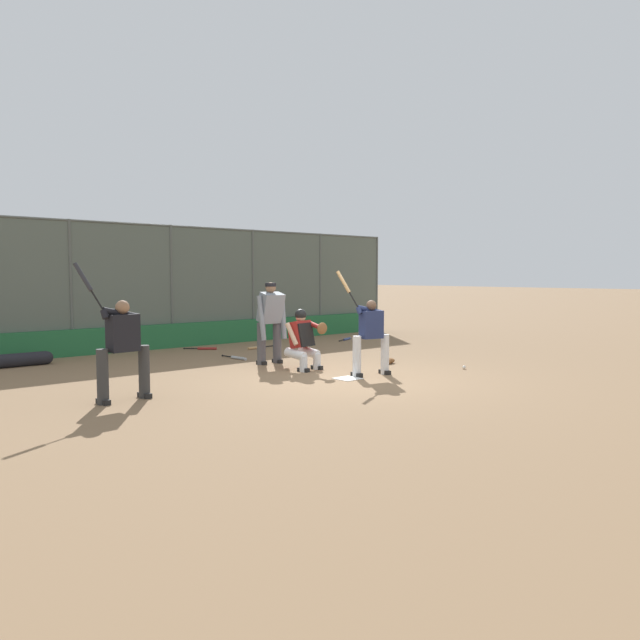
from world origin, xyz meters
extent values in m
plane|color=#846647|center=(0.00, 0.00, 0.00)|extent=(160.00, 160.00, 0.00)
cube|color=white|center=(0.00, 0.00, 0.01)|extent=(0.43, 0.43, 0.01)
cylinder|color=#515651|center=(-8.01, -6.83, 1.64)|extent=(0.08, 0.08, 3.29)
cylinder|color=#515651|center=(-5.34, -6.83, 1.64)|extent=(0.08, 0.08, 3.29)
cylinder|color=#515651|center=(-2.67, -6.83, 1.64)|extent=(0.08, 0.08, 3.29)
cylinder|color=#515651|center=(0.00, -6.83, 1.64)|extent=(0.08, 0.08, 3.29)
cylinder|color=#515651|center=(2.67, -6.83, 1.64)|extent=(0.08, 0.08, 3.29)
cube|color=#515B51|center=(0.00, -6.83, 1.64)|extent=(16.01, 0.01, 3.29)
cylinder|color=#515651|center=(0.00, -6.83, 3.26)|extent=(16.01, 0.06, 0.06)
cube|color=#236638|center=(0.00, -6.73, 0.32)|extent=(15.69, 0.18, 0.65)
cube|color=slate|center=(0.98, -8.86, 0.06)|extent=(11.21, 1.95, 0.12)
cube|color=slate|center=(0.98, -8.31, 0.22)|extent=(11.21, 0.55, 0.44)
cube|color=#B7BABC|center=(0.98, -8.31, 0.48)|extent=(11.21, 0.24, 0.08)
cube|color=slate|center=(0.98, -8.86, 0.38)|extent=(11.21, 0.55, 0.76)
cube|color=#B7BABC|center=(0.98, -8.86, 0.80)|extent=(11.21, 0.24, 0.08)
cube|color=slate|center=(0.98, -9.41, 0.54)|extent=(11.21, 0.55, 1.08)
cube|color=#B7BABC|center=(0.98, -9.41, 1.12)|extent=(11.21, 0.24, 0.08)
cylinder|color=silver|center=(-0.94, 0.08, 0.39)|extent=(0.16, 0.16, 0.79)
cube|color=black|center=(-0.94, 0.08, 0.04)|extent=(0.17, 0.30, 0.08)
cylinder|color=silver|center=(-0.30, -0.06, 0.39)|extent=(0.16, 0.16, 0.79)
cube|color=black|center=(-0.30, -0.06, 0.04)|extent=(0.17, 0.30, 0.08)
cube|color=navy|center=(-0.62, 0.01, 1.00)|extent=(0.47, 0.33, 0.54)
sphere|color=brown|center=(-0.62, 0.01, 1.37)|extent=(0.20, 0.20, 0.20)
cylinder|color=navy|center=(-0.62, -0.01, 1.28)|extent=(0.56, 0.25, 0.20)
cylinder|color=navy|center=(-0.36, -0.07, 1.28)|extent=(0.10, 0.14, 0.15)
sphere|color=black|center=(-0.36, -0.09, 1.33)|extent=(0.04, 0.04, 0.04)
cylinder|color=black|center=(-0.33, -0.18, 1.48)|extent=(0.10, 0.20, 0.30)
cylinder|color=tan|center=(-0.25, -0.38, 1.82)|extent=(0.18, 0.31, 0.44)
cylinder|color=silver|center=(-0.34, -1.28, 0.16)|extent=(0.16, 0.16, 0.32)
cylinder|color=silver|center=(-0.31, -1.48, 0.34)|extent=(0.27, 0.51, 0.25)
cube|color=black|center=(-0.34, -1.28, 0.04)|extent=(0.14, 0.27, 0.08)
cylinder|color=silver|center=(0.08, -1.20, 0.16)|extent=(0.16, 0.16, 0.32)
cylinder|color=silver|center=(0.12, -1.41, 0.34)|extent=(0.27, 0.51, 0.25)
cube|color=black|center=(0.08, -1.20, 0.04)|extent=(0.14, 0.27, 0.08)
cube|color=maroon|center=(-0.09, -1.49, 0.73)|extent=(0.52, 0.45, 0.58)
cube|color=black|center=(-0.11, -1.34, 0.73)|extent=(0.44, 0.21, 0.48)
sphere|color=tan|center=(-0.09, -1.49, 1.10)|extent=(0.22, 0.22, 0.22)
sphere|color=black|center=(-0.09, -1.49, 1.14)|extent=(0.24, 0.24, 0.24)
cylinder|color=maroon|center=(-0.30, -1.27, 0.91)|extent=(0.22, 0.57, 0.17)
ellipsoid|color=brown|center=(-0.24, -1.00, 0.88)|extent=(0.31, 0.15, 0.24)
cylinder|color=tan|center=(0.19, -1.44, 0.76)|extent=(0.15, 0.34, 0.47)
cylinder|color=#4C4C51|center=(-0.31, -2.59, 0.46)|extent=(0.19, 0.19, 0.92)
cube|color=black|center=(-0.31, -2.59, 0.04)|extent=(0.12, 0.28, 0.08)
cylinder|color=#4C4C51|center=(0.11, -2.60, 0.46)|extent=(0.19, 0.19, 0.92)
cube|color=black|center=(0.11, -2.60, 0.04)|extent=(0.12, 0.28, 0.08)
cube|color=gray|center=(-0.10, -2.53, 1.24)|extent=(0.51, 0.46, 0.70)
sphere|color=#936B4C|center=(-0.10, -2.53, 1.68)|extent=(0.23, 0.23, 0.23)
cylinder|color=black|center=(-0.10, -2.53, 1.74)|extent=(0.24, 0.24, 0.08)
cylinder|color=gray|center=(-0.38, -2.46, 1.03)|extent=(0.17, 0.26, 0.97)
cylinder|color=gray|center=(0.19, -2.48, 1.03)|extent=(0.15, 0.26, 0.97)
cylinder|color=#333333|center=(3.69, -0.84, 0.42)|extent=(0.18, 0.18, 0.84)
cube|color=black|center=(3.69, -0.84, 0.04)|extent=(0.13, 0.29, 0.08)
cylinder|color=#333333|center=(4.39, -0.78, 0.42)|extent=(0.18, 0.18, 0.84)
cube|color=black|center=(4.39, -0.78, 0.04)|extent=(0.13, 0.29, 0.08)
cube|color=black|center=(4.04, -0.81, 1.06)|extent=(0.48, 0.30, 0.58)
sphere|color=#936B4C|center=(4.04, -0.81, 1.46)|extent=(0.21, 0.21, 0.21)
cylinder|color=black|center=(4.05, -0.83, 1.36)|extent=(0.59, 0.10, 0.22)
cylinder|color=black|center=(4.33, -0.81, 1.36)|extent=(0.14, 0.16, 0.16)
sphere|color=black|center=(4.33, -0.83, 1.42)|extent=(0.04, 0.04, 0.04)
cylinder|color=black|center=(4.39, -0.90, 1.57)|extent=(0.15, 0.18, 0.31)
cylinder|color=#28282D|center=(4.53, -1.08, 1.93)|extent=(0.25, 0.29, 0.44)
sphere|color=black|center=(0.03, -6.14, 0.03)|extent=(0.04, 0.04, 0.04)
cylinder|color=black|center=(-0.10, -6.02, 0.03)|extent=(0.28, 0.27, 0.03)
cylinder|color=maroon|center=(-0.41, -5.73, 0.03)|extent=(0.41, 0.39, 0.07)
sphere|color=black|center=(0.06, -4.25, 0.03)|extent=(0.04, 0.04, 0.04)
cylinder|color=black|center=(0.05, -4.06, 0.03)|extent=(0.05, 0.38, 0.03)
cylinder|color=#B7BCC1|center=(0.02, -3.61, 0.03)|extent=(0.10, 0.52, 0.07)
sphere|color=black|center=(-4.31, -4.82, 0.03)|extent=(0.04, 0.04, 0.04)
cylinder|color=black|center=(-4.47, -4.89, 0.03)|extent=(0.34, 0.18, 0.03)
cylinder|color=#334789|center=(-4.86, -5.07, 0.03)|extent=(0.48, 0.27, 0.07)
sphere|color=black|center=(-2.07, -5.07, 0.03)|extent=(0.04, 0.04, 0.04)
cylinder|color=black|center=(-1.89, -5.06, 0.03)|extent=(0.36, 0.06, 0.03)
cylinder|color=tan|center=(-1.46, -5.03, 0.03)|extent=(0.51, 0.10, 0.07)
ellipsoid|color=brown|center=(-2.11, -0.88, 0.06)|extent=(0.33, 0.21, 0.12)
ellipsoid|color=brown|center=(-2.01, -0.78, 0.05)|extent=(0.12, 0.09, 0.10)
sphere|color=white|center=(-2.66, 0.73, 0.04)|extent=(0.07, 0.07, 0.07)
cylinder|color=black|center=(4.15, -5.77, 0.15)|extent=(1.06, 0.29, 0.29)
sphere|color=black|center=(3.62, -5.77, 0.15)|extent=(0.29, 0.29, 0.29)
camera|label=1|loc=(8.09, 8.39, 1.96)|focal=35.00mm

